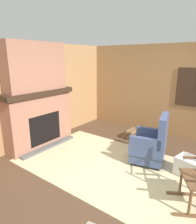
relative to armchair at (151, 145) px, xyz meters
name	(u,v)px	position (x,y,z in m)	size (l,w,h in m)	color
ground_plane	(125,177)	(-0.13, -0.77, -0.36)	(14.00, 14.00, 0.00)	#4C3523
wood_panel_wall_left	(31,95)	(-2.66, -0.77, 0.83)	(0.06, 5.60, 2.39)	#9E7247
wood_panel_wall_back	(175,91)	(-0.12, 1.75, 0.84)	(5.60, 0.09, 2.39)	#9E7247
fireplace_hearth	(40,119)	(-2.41, -0.77, 0.30)	(0.62, 1.72, 1.32)	#93604C
chimney_breast	(35,67)	(-2.42, -0.77, 1.48)	(0.36, 1.43, 1.05)	#93604C
area_rug	(113,166)	(-0.50, -0.60, -0.36)	(3.61, 2.14, 0.01)	#C6B789
armchair	(151,145)	(0.00, 0.00, 0.00)	(0.78, 0.81, 1.00)	#3D4C75
firewood_stack	(132,134)	(-0.89, 0.93, -0.26)	(0.39, 0.43, 0.23)	brown
laundry_basket	(190,167)	(0.76, -0.04, -0.19)	(0.53, 0.44, 0.33)	white
oil_lamp_vase	(22,89)	(-2.47, -1.12, 1.04)	(0.12, 0.12, 0.22)	#47708E
storage_case	(58,85)	(-2.47, -0.11, 1.02)	(0.13, 0.21, 0.12)	gray
decorative_plate_on_mantel	(38,83)	(-2.49, -0.69, 1.11)	(0.07, 0.29, 0.29)	gold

